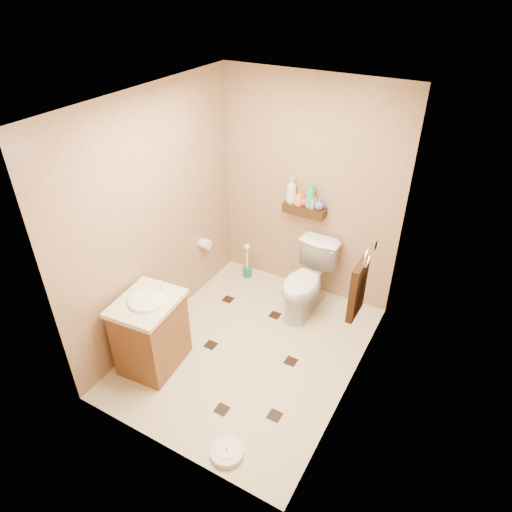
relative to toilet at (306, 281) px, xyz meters
The scene contains 20 objects.
ground 0.94m from the toilet, 104.50° to the right, with size 2.50×2.50×0.00m, color beige.
wall_back 0.94m from the toilet, 117.24° to the left, with size 2.00×0.04×2.40m, color #A4835E.
wall_front 2.25m from the toilet, 95.90° to the right, with size 2.00×0.04×2.40m, color #A4835E.
wall_left 1.68m from the toilet, 145.60° to the right, with size 0.04×2.50×2.40m, color #A4835E.
wall_right 1.41m from the toilet, 46.67° to the right, with size 0.04×2.50×2.40m, color #A4835E.
ceiling 2.19m from the toilet, 104.50° to the right, with size 2.00×2.50×0.02m, color white.
wall_shelf 0.75m from the toilet, 122.48° to the left, with size 0.46×0.14×0.10m, color #3A240F.
floor_accents 0.97m from the toilet, 102.19° to the right, with size 1.29×1.43×0.01m.
toilet is the anchor object (origin of this frame).
vanity 1.68m from the toilet, 122.89° to the right, with size 0.55×0.65×0.86m.
bathroom_scale 1.95m from the toilet, 83.99° to the right, with size 0.34×0.34×0.05m.
toilet_brush 0.92m from the toilet, 164.62° to the left, with size 0.10×0.10×0.46m.
towel_ring 1.07m from the toilet, 39.82° to the right, with size 0.12×0.30×0.76m.
toilet_paper 1.19m from the toilet, behind, with size 0.12×0.11×0.12m.
bottle_a 0.97m from the toilet, 137.80° to the left, with size 0.11×0.11×0.28m, color silver.
bottle_b 0.89m from the toilet, 129.64° to the left, with size 0.07×0.08×0.16m, color gold.
bottle_c 0.86m from the toilet, 123.41° to the left, with size 0.10×0.10×0.13m, color red.
bottle_d 0.90m from the toilet, 115.08° to the left, with size 0.10×0.10×0.27m, color #36A263.
bottle_e 0.85m from the toilet, 111.28° to the left, with size 0.07×0.08×0.17m, color gold.
bottle_f 0.83m from the toilet, 99.00° to the left, with size 0.10×0.10×0.13m, color #4F67C6.
Camera 1 is at (1.66, -2.82, 3.24)m, focal length 32.00 mm.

